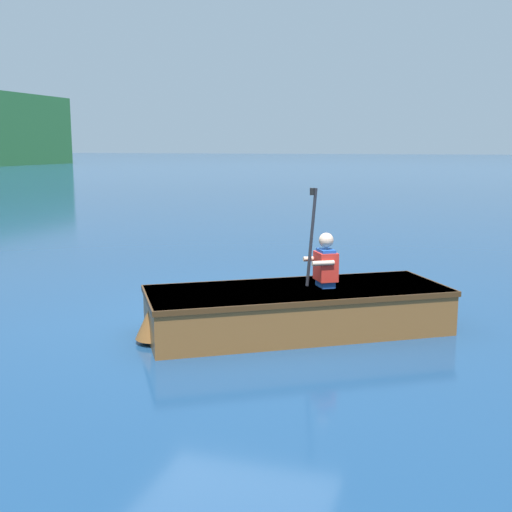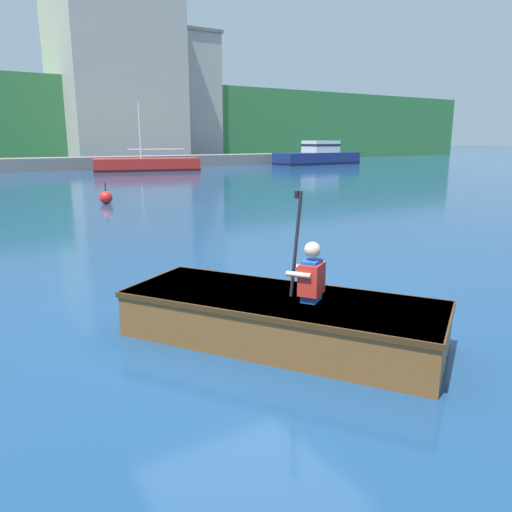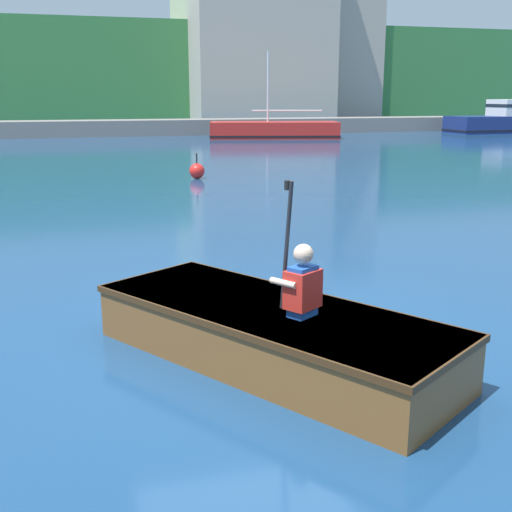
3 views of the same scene
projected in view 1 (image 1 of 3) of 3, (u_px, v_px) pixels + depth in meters
ground_plane at (229, 323)px, 7.82m from camera, size 300.00×300.00×0.00m
rowboat_foreground at (293, 308)px, 7.39m from camera, size 2.92×3.60×0.52m
person_paddler at (325, 263)px, 7.39m from camera, size 0.45×0.45×1.15m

